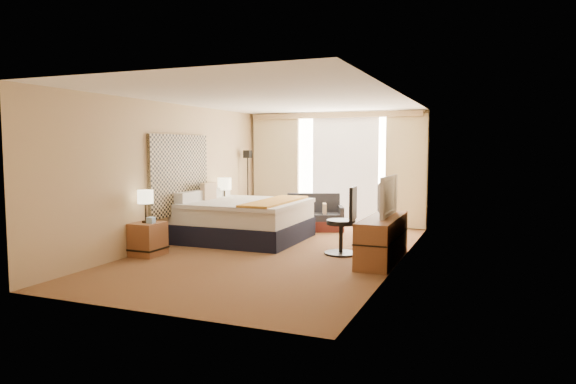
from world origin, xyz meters
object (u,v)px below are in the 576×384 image
at_px(bed, 243,219).
at_px(lamp_right, 225,184).
at_px(nightstand_left, 148,239).
at_px(desk_chair, 345,224).
at_px(lamp_left, 145,198).
at_px(television, 382,196).
at_px(floor_lamp, 248,172).
at_px(nightstand_right, 222,219).
at_px(media_dresser, 382,239).
at_px(loveseat, 314,218).

xyz_separation_m(bed, lamp_right, (-0.75, 0.62, 0.62)).
xyz_separation_m(nightstand_left, desk_chair, (3.01, 1.29, 0.23)).
xyz_separation_m(lamp_left, television, (3.67, 1.22, 0.05)).
xyz_separation_m(floor_lamp, desk_chair, (3.04, -2.51, -0.71)).
bearing_deg(lamp_left, bed, 66.76).
bearing_deg(lamp_left, television, 18.44).
xyz_separation_m(nightstand_right, bed, (0.81, -0.60, 0.13)).
distance_m(media_dresser, lamp_right, 3.99).
height_order(nightstand_left, nightstand_right, same).
bearing_deg(media_dresser, television, 108.06).
distance_m(floor_lamp, desk_chair, 4.01).
bearing_deg(desk_chair, lamp_right, 152.88).
relative_size(desk_chair, lamp_right, 1.90).
distance_m(media_dresser, loveseat, 3.19).
bearing_deg(loveseat, nightstand_right, -170.25).
bearing_deg(television, lamp_left, 108.91).
bearing_deg(lamp_right, lamp_left, -91.65).
distance_m(desk_chair, television, 0.82).
relative_size(media_dresser, bed, 0.80).
xyz_separation_m(desk_chair, lamp_right, (-2.96, 1.23, 0.51)).
bearing_deg(desk_chair, television, -12.28).
xyz_separation_m(floor_lamp, lamp_right, (0.09, -1.27, -0.20)).
distance_m(nightstand_right, desk_chair, 3.26).
relative_size(nightstand_right, desk_chair, 0.48).
relative_size(media_dresser, lamp_left, 3.32).
height_order(loveseat, television, television).
distance_m(nightstand_right, lamp_right, 0.74).
bearing_deg(loveseat, television, -71.70).
bearing_deg(television, nightstand_left, 108.72).
bearing_deg(television, nightstand_right, 70.92).
bearing_deg(bed, loveseat, 61.37).
relative_size(media_dresser, television, 1.62).
relative_size(loveseat, desk_chair, 1.23).
relative_size(nightstand_left, floor_lamp, 0.32).
height_order(bed, lamp_right, lamp_right).
relative_size(nightstand_left, loveseat, 0.39).
height_order(lamp_left, television, television).
bearing_deg(nightstand_left, lamp_left, -130.03).
height_order(media_dresser, loveseat, loveseat).
distance_m(nightstand_right, bed, 1.01).
bearing_deg(lamp_left, nightstand_right, 89.64).
distance_m(desk_chair, lamp_right, 3.24).
bearing_deg(lamp_left, loveseat, 64.22).
distance_m(nightstand_right, television, 3.94).
distance_m(floor_lamp, lamp_left, 3.82).
height_order(media_dresser, television, television).
height_order(media_dresser, lamp_right, lamp_right).
height_order(nightstand_left, bed, bed).
distance_m(nightstand_left, desk_chair, 3.29).
bearing_deg(bed, desk_chair, -15.45).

